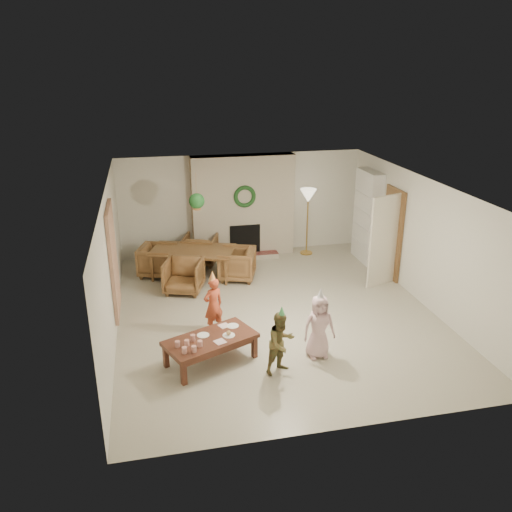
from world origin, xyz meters
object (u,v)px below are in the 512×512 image
object	(u,v)px
dining_chair_near	(184,276)
child_pink	(319,327)
child_red	(213,305)
child_plaid	(281,343)
dining_table	(193,263)
dining_chair_far	(200,250)
dining_chair_right	(237,264)
coffee_table_top	(210,340)
dining_chair_left	(158,260)

from	to	relation	value
dining_chair_near	child_pink	bearing A→B (deg)	-38.22
dining_chair_near	child_pink	world-z (taller)	child_pink
child_red	child_plaid	size ratio (longest dim) A/B	1.03
dining_table	child_red	xyz separation A→B (m)	(0.12, -2.61, 0.20)
child_pink	child_red	bearing A→B (deg)	142.80
dining_chair_far	child_red	size ratio (longest dim) A/B	0.74
dining_chair_near	dining_chair_right	xyz separation A→B (m)	(1.21, 0.44, 0.00)
dining_chair_near	child_red	distance (m)	1.90
dining_chair_right	coffee_table_top	xyz separation A→B (m)	(-1.02, -3.27, 0.06)
dining_chair_right	child_plaid	world-z (taller)	child_plaid
coffee_table_top	dining_chair_near	bearing A→B (deg)	70.23
dining_chair_far	dining_chair_near	bearing A→B (deg)	90.00
dining_table	coffee_table_top	size ratio (longest dim) A/B	1.26
dining_chair_right	child_red	xyz separation A→B (m)	(-0.83, -2.29, 0.17)
child_red	dining_chair_near	bearing A→B (deg)	-102.08
dining_chair_left	child_plaid	bearing A→B (deg)	-139.40
dining_chair_far	dining_chair_left	xyz separation A→B (m)	(-1.02, -0.50, 0.00)
dining_chair_left	child_red	xyz separation A→B (m)	(0.88, -2.87, 0.17)
coffee_table_top	child_pink	xyz separation A→B (m)	(1.76, -0.19, 0.13)
coffee_table_top	child_plaid	world-z (taller)	child_plaid
dining_chair_far	child_pink	world-z (taller)	child_pink
dining_chair_far	child_pink	bearing A→B (deg)	126.38
dining_chair_far	dining_chair_right	size ratio (longest dim) A/B	1.00
dining_table	child_plaid	size ratio (longest dim) A/B	1.79
dining_chair_near	child_plaid	bearing A→B (deg)	-50.81
dining_table	child_red	distance (m)	2.63
dining_chair_near	coffee_table_top	bearing A→B (deg)	-67.20
coffee_table_top	child_red	xyz separation A→B (m)	(0.18, 0.98, 0.11)
dining_table	child_plaid	xyz separation A→B (m)	(0.98, -4.10, 0.19)
dining_table	child_pink	size ratio (longest dim) A/B	1.68
coffee_table_top	child_plaid	distance (m)	1.16
dining_chair_right	child_plaid	size ratio (longest dim) A/B	0.77
dining_chair_left	dining_chair_right	bearing A→B (deg)	-90.00
dining_chair_left	child_red	bearing A→B (deg)	-144.10
child_red	child_pink	xyz separation A→B (m)	(1.58, -1.17, 0.02)
dining_chair_left	dining_chair_near	bearing A→B (deg)	-135.00
dining_chair_far	coffee_table_top	world-z (taller)	dining_chair_far
dining_chair_left	dining_table	bearing A→B (deg)	-90.00
dining_table	child_pink	world-z (taller)	child_pink
child_plaid	coffee_table_top	bearing A→B (deg)	129.54
dining_chair_near	dining_chair_left	xyz separation A→B (m)	(-0.50, 1.02, 0.00)
dining_table	coffee_table_top	xyz separation A→B (m)	(-0.06, -3.60, 0.09)
child_plaid	dining_chair_near	bearing A→B (deg)	85.56
dining_chair_far	dining_chair_right	world-z (taller)	same
dining_chair_left	child_pink	world-z (taller)	child_pink
dining_table	child_pink	xyz separation A→B (m)	(1.70, -3.79, 0.22)
dining_chair_far	dining_chair_left	distance (m)	1.14
dining_table	dining_chair_left	size ratio (longest dim) A/B	2.34
dining_table	dining_chair_right	distance (m)	1.01
child_red	dining_chair_left	bearing A→B (deg)	-96.61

